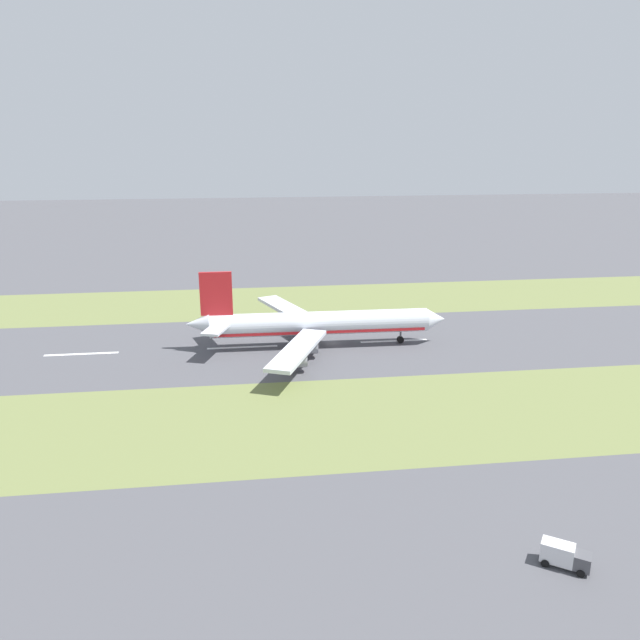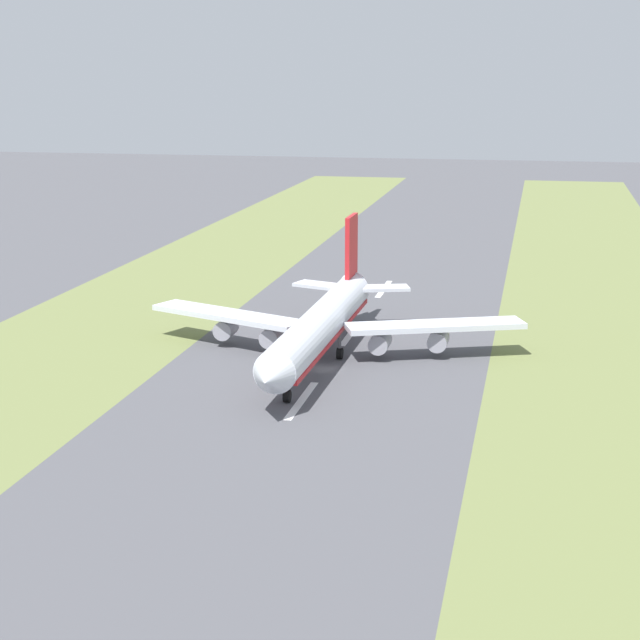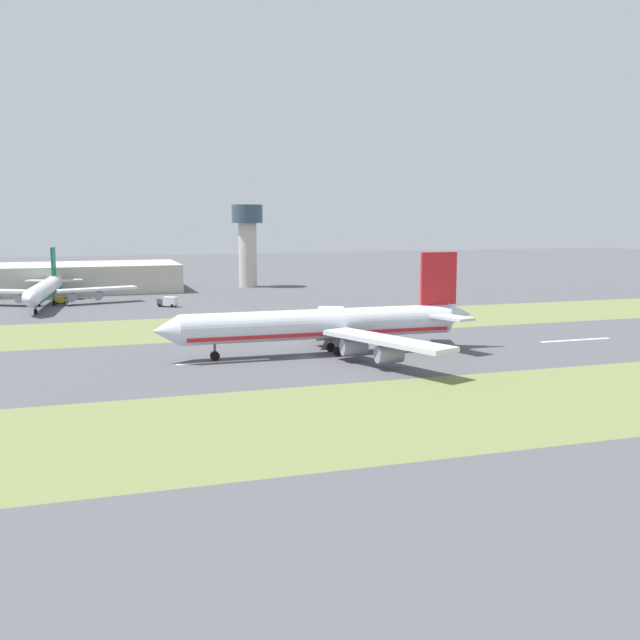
{
  "view_description": "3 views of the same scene",
  "coord_description": "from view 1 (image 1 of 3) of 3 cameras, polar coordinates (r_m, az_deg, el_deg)",
  "views": [
    {
      "loc": [
        153.23,
        -23.1,
        52.58
      ],
      "look_at": [
        1.47,
        -3.38,
        7.0
      ],
      "focal_mm": 35.0,
      "sensor_mm": 36.0,
      "label": 1
    },
    {
      "loc": [
        -31.8,
        157.53,
        45.79
      ],
      "look_at": [
        1.47,
        -3.38,
        7.0
      ],
      "focal_mm": 60.0,
      "sensor_mm": 36.0,
      "label": 2
    },
    {
      "loc": [
        -139.27,
        43.18,
        27.8
      ],
      "look_at": [
        1.47,
        -3.38,
        7.0
      ],
      "focal_mm": 42.0,
      "sensor_mm": 36.0,
      "label": 3
    }
  ],
  "objects": [
    {
      "name": "centreline_dash_mid",
      "position": [
        161.99,
        -7.11,
        -2.48
      ],
      "size": [
        1.2,
        18.0,
        0.01
      ],
      "primitive_type": "cube",
      "color": "silver",
      "rests_on": "ground"
    },
    {
      "name": "grass_median_west",
      "position": [
        206.38,
        -0.73,
        1.83
      ],
      "size": [
        40.0,
        600.0,
        0.01
      ],
      "primitive_type": "cube",
      "color": "olive",
      "rests_on": "ground"
    },
    {
      "name": "grass_median_east",
      "position": [
        122.52,
        4.24,
        -8.87
      ],
      "size": [
        40.0,
        600.0,
        0.01
      ],
      "primitive_type": "cube",
      "color": "olive",
      "rests_on": "ground"
    },
    {
      "name": "centreline_dash_near",
      "position": [
        166.93,
        -20.98,
        -2.92
      ],
      "size": [
        1.2,
        18.0,
        0.01
      ],
      "primitive_type": "cube",
      "color": "silver",
      "rests_on": "ground"
    },
    {
      "name": "ground_plane",
      "position": [
        163.64,
        1.11,
        -2.16
      ],
      "size": [
        800.0,
        800.0,
        0.0
      ],
      "primitive_type": "plane",
      "color": "#4C4C51"
    },
    {
      "name": "airplane_main_jet",
      "position": [
        159.76,
        -0.68,
        -0.36
      ],
      "size": [
        64.13,
        67.08,
        20.2
      ],
      "color": "silver",
      "rests_on": "ground"
    },
    {
      "name": "centreline_dash_far",
      "position": [
        166.79,
        6.77,
        -1.91
      ],
      "size": [
        1.2,
        18.0,
        0.01
      ],
      "primitive_type": "cube",
      "color": "silver",
      "rests_on": "ground"
    },
    {
      "name": "service_truck",
      "position": [
        89.52,
        21.44,
        -19.38
      ],
      "size": [
        5.23,
        6.18,
        3.1
      ],
      "color": "#4C4C51",
      "rests_on": "ground"
    }
  ]
}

